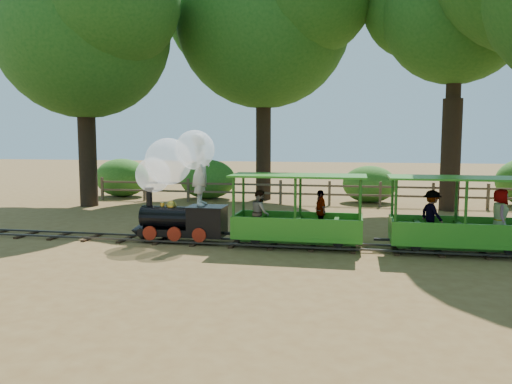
% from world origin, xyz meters
% --- Properties ---
extents(ground, '(90.00, 90.00, 0.00)m').
position_xyz_m(ground, '(0.00, 0.00, 0.00)').
color(ground, olive).
rests_on(ground, ground).
extents(track, '(22.00, 1.00, 0.10)m').
position_xyz_m(track, '(0.00, 0.00, 0.07)').
color(track, '#3F3D3A').
rests_on(track, ground).
extents(locomotive, '(2.61, 1.23, 3.00)m').
position_xyz_m(locomotive, '(-2.56, 0.08, 1.70)').
color(locomotive, black).
rests_on(locomotive, ground).
extents(carriage_front, '(3.31, 1.35, 1.72)m').
position_xyz_m(carriage_front, '(0.54, -0.02, 0.73)').
color(carriage_front, '#30841C').
rests_on(carriage_front, track).
extents(carriage_rear, '(3.31, 1.35, 1.72)m').
position_xyz_m(carriage_rear, '(4.46, 0.03, 0.76)').
color(carriage_rear, '#30841C').
rests_on(carriage_rear, track).
extents(oak_nw, '(8.51, 7.49, 10.31)m').
position_xyz_m(oak_nw, '(-8.53, 6.09, 7.25)').
color(oak_nw, '#2D2116').
rests_on(oak_nw, ground).
extents(oak_nc, '(9.43, 8.30, 11.55)m').
position_xyz_m(oak_nc, '(-2.04, 9.60, 8.17)').
color(oak_nc, '#2D2116').
rests_on(oak_nc, ground).
extents(oak_ne, '(6.72, 5.92, 10.06)m').
position_xyz_m(oak_ne, '(5.47, 7.57, 7.62)').
color(oak_ne, '#2D2116').
rests_on(oak_ne, ground).
extents(fence, '(18.10, 0.10, 1.00)m').
position_xyz_m(fence, '(0.00, 8.00, 0.58)').
color(fence, brown).
rests_on(fence, ground).
extents(shrub_west, '(2.56, 1.97, 1.77)m').
position_xyz_m(shrub_west, '(-8.69, 9.30, 0.89)').
color(shrub_west, '#2D6B1E').
rests_on(shrub_west, ground).
extents(shrub_mid_w, '(2.55, 1.96, 1.76)m').
position_xyz_m(shrub_mid_w, '(-4.52, 9.30, 0.88)').
color(shrub_mid_w, '#2D6B1E').
rests_on(shrub_mid_w, ground).
extents(shrub_mid_e, '(2.25, 1.73, 1.56)m').
position_xyz_m(shrub_mid_e, '(2.61, 9.30, 0.78)').
color(shrub_mid_e, '#2D6B1E').
rests_on(shrub_mid_e, ground).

